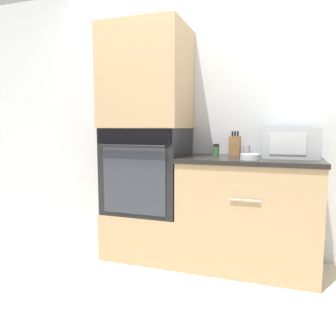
# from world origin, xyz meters

# --- Properties ---
(ground_plane) EXTENTS (12.00, 12.00, 0.00)m
(ground_plane) POSITION_xyz_m (0.00, 0.00, 0.00)
(ground_plane) COLOR beige
(wall_back) EXTENTS (8.00, 0.05, 2.50)m
(wall_back) POSITION_xyz_m (0.00, 0.63, 1.25)
(wall_back) COLOR silver
(wall_back) RESTS_ON ground_plane
(oven_cabinet_base) EXTENTS (0.70, 0.60, 0.41)m
(oven_cabinet_base) POSITION_xyz_m (-0.35, 0.30, 0.20)
(oven_cabinet_base) COLOR tan
(oven_cabinet_base) RESTS_ON ground_plane
(wall_oven) EXTENTS (0.67, 0.64, 0.74)m
(wall_oven) POSITION_xyz_m (-0.35, 0.30, 0.78)
(wall_oven) COLOR black
(wall_oven) RESTS_ON oven_cabinet_base
(oven_cabinet_upper) EXTENTS (0.70, 0.60, 0.86)m
(oven_cabinet_upper) POSITION_xyz_m (-0.35, 0.30, 1.58)
(oven_cabinet_upper) COLOR tan
(oven_cabinet_upper) RESTS_ON wall_oven
(counter_unit) EXTENTS (1.10, 0.63, 0.91)m
(counter_unit) POSITION_xyz_m (0.54, 0.30, 0.46)
(counter_unit) COLOR tan
(counter_unit) RESTS_ON ground_plane
(microwave) EXTENTS (0.42, 0.31, 0.24)m
(microwave) POSITION_xyz_m (0.85, 0.40, 1.03)
(microwave) COLOR #B2B5BA
(microwave) RESTS_ON counter_unit
(knife_block) EXTENTS (0.09, 0.12, 0.21)m
(knife_block) POSITION_xyz_m (0.39, 0.49, 1.00)
(knife_block) COLOR olive
(knife_block) RESTS_ON counter_unit
(bowl) EXTENTS (0.15, 0.15, 0.04)m
(bowl) POSITION_xyz_m (0.56, 0.14, 0.94)
(bowl) COLOR silver
(bowl) RESTS_ON counter_unit
(condiment_jar_near) EXTENTS (0.05, 0.05, 0.10)m
(condiment_jar_near) POSITION_xyz_m (0.23, 0.48, 0.96)
(condiment_jar_near) COLOR #427047
(condiment_jar_near) RESTS_ON counter_unit
(condiment_jar_mid) EXTENTS (0.06, 0.06, 0.09)m
(condiment_jar_mid) POSITION_xyz_m (0.49, 0.52, 0.96)
(condiment_jar_mid) COLOR silver
(condiment_jar_mid) RESTS_ON counter_unit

